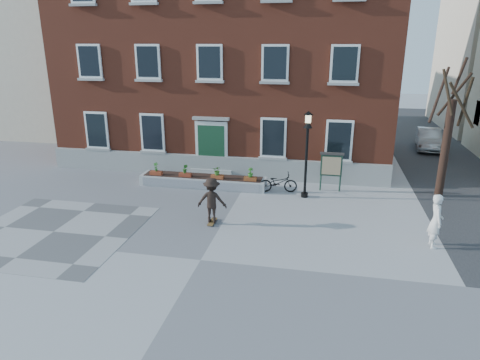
% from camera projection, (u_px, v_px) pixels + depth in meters
% --- Properties ---
extents(ground, '(100.00, 100.00, 0.00)m').
position_uv_depth(ground, '(201.00, 260.00, 13.90)').
color(ground, '#9A9A9D').
rests_on(ground, ground).
extents(checker_patch, '(6.00, 6.00, 0.01)m').
position_uv_depth(checker_patch, '(54.00, 232.00, 15.96)').
color(checker_patch, '#515153').
rests_on(checker_patch, ground).
extents(distant_building, '(10.00, 12.00, 13.00)m').
position_uv_depth(distant_building, '(52.00, 45.00, 33.92)').
color(distant_building, beige).
rests_on(distant_building, ground).
extents(bicycle, '(1.87, 0.92, 0.94)m').
position_uv_depth(bicycle, '(278.00, 182.00, 20.04)').
color(bicycle, black).
rests_on(bicycle, ground).
extents(parked_car, '(1.92, 4.20, 1.34)m').
position_uv_depth(parked_car, '(429.00, 139.00, 28.04)').
color(parked_car, '#AEB1B3').
rests_on(parked_car, ground).
extents(bystander, '(0.48, 0.71, 1.91)m').
position_uv_depth(bystander, '(436.00, 221.00, 14.55)').
color(bystander, silver).
rests_on(bystander, ground).
extents(brick_building, '(18.40, 10.85, 12.60)m').
position_uv_depth(brick_building, '(232.00, 50.00, 25.35)').
color(brick_building, brown).
rests_on(brick_building, ground).
extents(planter_assembly, '(6.20, 1.12, 1.15)m').
position_uv_depth(planter_assembly, '(203.00, 180.00, 20.87)').
color(planter_assembly, beige).
rests_on(planter_assembly, ground).
extents(bare_tree, '(1.83, 1.83, 6.16)m').
position_uv_depth(bare_tree, '(447.00, 136.00, 18.80)').
color(bare_tree, '#301D15').
rests_on(bare_tree, ground).
extents(lamp_post, '(0.40, 0.40, 3.93)m').
position_uv_depth(lamp_post, '(307.00, 143.00, 18.75)').
color(lamp_post, black).
rests_on(lamp_post, ground).
extents(notice_board, '(1.10, 0.16, 1.87)m').
position_uv_depth(notice_board, '(331.00, 165.00, 19.94)').
color(notice_board, '#1B3627').
rests_on(notice_board, ground).
extents(skateboarder, '(1.18, 0.78, 1.85)m').
position_uv_depth(skateboarder, '(212.00, 200.00, 16.43)').
color(skateboarder, brown).
rests_on(skateboarder, ground).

